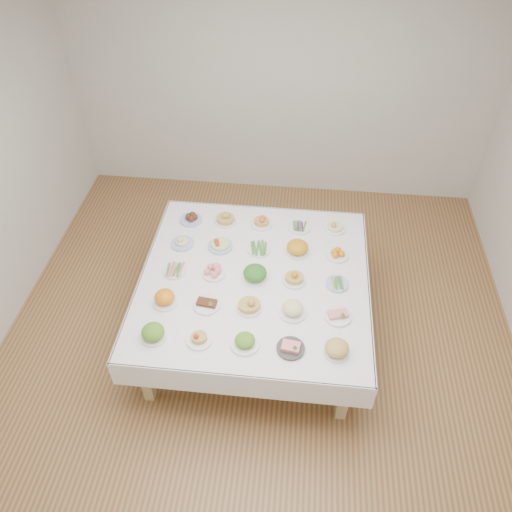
# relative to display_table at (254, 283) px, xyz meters

# --- Properties ---
(room_envelope) EXTENTS (5.02, 5.02, 2.81)m
(room_envelope) POSITION_rel_display_table_xyz_m (0.05, -0.07, 1.15)
(room_envelope) COLOR olive
(room_envelope) RESTS_ON ground
(display_table) EXTENTS (2.06, 2.06, 0.75)m
(display_table) POSITION_rel_display_table_xyz_m (0.00, 0.00, 0.00)
(display_table) COLOR white
(display_table) RESTS_ON ground
(dish_0) EXTENTS (0.21, 0.21, 0.13)m
(dish_0) POSITION_rel_display_table_xyz_m (-0.73, -0.74, 0.13)
(dish_0) COLOR white
(dish_0) RESTS_ON display_table
(dish_1) EXTENTS (0.20, 0.20, 0.11)m
(dish_1) POSITION_rel_display_table_xyz_m (-0.36, -0.73, 0.12)
(dish_1) COLOR white
(dish_1) RESTS_ON display_table
(dish_2) EXTENTS (0.24, 0.24, 0.13)m
(dish_2) POSITION_rel_display_table_xyz_m (0.01, -0.73, 0.13)
(dish_2) COLOR white
(dish_2) RESTS_ON display_table
(dish_3) EXTENTS (0.22, 0.22, 0.09)m
(dish_3) POSITION_rel_display_table_xyz_m (0.37, -0.74, 0.11)
(dish_3) COLOR #2E2C29
(dish_3) RESTS_ON display_table
(dish_4) EXTENTS (0.21, 0.21, 0.12)m
(dish_4) POSITION_rel_display_table_xyz_m (0.72, -0.73, 0.13)
(dish_4) COLOR white
(dish_4) RESTS_ON display_table
(dish_5) EXTENTS (0.22, 0.22, 0.13)m
(dish_5) POSITION_rel_display_table_xyz_m (-0.72, -0.37, 0.13)
(dish_5) COLOR white
(dish_5) RESTS_ON display_table
(dish_6) EXTENTS (0.23, 0.23, 0.10)m
(dish_6) POSITION_rel_display_table_xyz_m (-0.36, -0.36, 0.11)
(dish_6) COLOR white
(dish_6) RESTS_ON display_table
(dish_7) EXTENTS (0.23, 0.22, 0.14)m
(dish_7) POSITION_rel_display_table_xyz_m (-0.00, -0.36, 0.13)
(dish_7) COLOR white
(dish_7) RESTS_ON display_table
(dish_8) EXTENTS (0.23, 0.23, 0.13)m
(dish_8) POSITION_rel_display_table_xyz_m (0.36, -0.37, 0.13)
(dish_8) COLOR white
(dish_8) RESTS_ON display_table
(dish_9) EXTENTS (0.22, 0.22, 0.10)m
(dish_9) POSITION_rel_display_table_xyz_m (0.74, -0.37, 0.11)
(dish_9) COLOR white
(dish_9) RESTS_ON display_table
(dish_10) EXTENTS (0.21, 0.21, 0.05)m
(dish_10) POSITION_rel_display_table_xyz_m (-0.72, -0.00, 0.09)
(dish_10) COLOR white
(dish_10) RESTS_ON display_table
(dish_11) EXTENTS (0.21, 0.21, 0.10)m
(dish_11) POSITION_rel_display_table_xyz_m (-0.37, 0.01, 0.12)
(dish_11) COLOR white
(dish_11) RESTS_ON display_table
(dish_12) EXTENTS (0.23, 0.23, 0.13)m
(dish_12) POSITION_rel_display_table_xyz_m (0.01, -0.01, 0.13)
(dish_12) COLOR white
(dish_12) RESTS_ON display_table
(dish_13) EXTENTS (0.21, 0.21, 0.14)m
(dish_13) POSITION_rel_display_table_xyz_m (0.36, -0.00, 0.14)
(dish_13) COLOR white
(dish_13) RESTS_ON display_table
(dish_14) EXTENTS (0.20, 0.20, 0.05)m
(dish_14) POSITION_rel_display_table_xyz_m (0.74, -0.01, 0.09)
(dish_14) COLOR #4C66B2
(dish_14) RESTS_ON display_table
(dish_15) EXTENTS (0.21, 0.21, 0.11)m
(dish_15) POSITION_rel_display_table_xyz_m (-0.73, 0.36, 0.12)
(dish_15) COLOR #4C66B2
(dish_15) RESTS_ON display_table
(dish_16) EXTENTS (0.24, 0.24, 0.14)m
(dish_16) POSITION_rel_display_table_xyz_m (-0.36, 0.37, 0.13)
(dish_16) COLOR #4C66B2
(dish_16) RESTS_ON display_table
(dish_17) EXTENTS (0.22, 0.22, 0.06)m
(dish_17) POSITION_rel_display_table_xyz_m (0.00, 0.36, 0.09)
(dish_17) COLOR white
(dish_17) RESTS_ON display_table
(dish_18) EXTENTS (0.23, 0.23, 0.14)m
(dish_18) POSITION_rel_display_table_xyz_m (0.37, 0.37, 0.14)
(dish_18) COLOR white
(dish_18) RESTS_ON display_table
(dish_19) EXTENTS (0.22, 0.22, 0.10)m
(dish_19) POSITION_rel_display_table_xyz_m (0.74, 0.37, 0.11)
(dish_19) COLOR white
(dish_19) RESTS_ON display_table
(dish_20) EXTENTS (0.22, 0.22, 0.09)m
(dish_20) POSITION_rel_display_table_xyz_m (-0.72, 0.72, 0.11)
(dish_20) COLOR #4C66B2
(dish_20) RESTS_ON display_table
(dish_21) EXTENTS (0.21, 0.21, 0.13)m
(dish_21) POSITION_rel_display_table_xyz_m (-0.37, 0.74, 0.13)
(dish_21) COLOR white
(dish_21) RESTS_ON display_table
(dish_22) EXTENTS (0.21, 0.21, 0.12)m
(dish_22) POSITION_rel_display_table_xyz_m (-0.01, 0.73, 0.12)
(dish_22) COLOR white
(dish_22) RESTS_ON display_table
(dish_23) EXTENTS (0.22, 0.22, 0.05)m
(dish_23) POSITION_rel_display_table_xyz_m (0.37, 0.72, 0.09)
(dish_23) COLOR white
(dish_23) RESTS_ON display_table
(dish_24) EXTENTS (0.20, 0.20, 0.10)m
(dish_24) POSITION_rel_display_table_xyz_m (0.72, 0.74, 0.11)
(dish_24) COLOR white
(dish_24) RESTS_ON display_table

